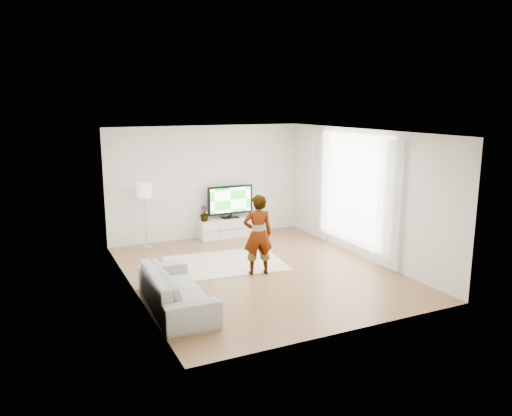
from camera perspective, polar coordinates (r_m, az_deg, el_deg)
name	(u,v)px	position (r m, az deg, el deg)	size (l,w,h in m)	color
floor	(259,271)	(10.16, 0.36, -7.25)	(6.00, 6.00, 0.00)	#9B6F46
ceiling	(259,132)	(9.61, 0.38, 8.71)	(6.00, 6.00, 0.00)	white
wall_left	(131,216)	(9.02, -14.09, -0.86)	(0.02, 6.00, 2.80)	silver
wall_right	(363,194)	(11.09, 12.09, 1.59)	(0.02, 6.00, 2.80)	silver
wall_back	(207,182)	(12.52, -5.62, 2.96)	(5.00, 0.02, 2.80)	silver
wall_front	(350,241)	(7.28, 10.70, -3.73)	(5.00, 0.02, 2.80)	silver
window	(354,190)	(11.31, 11.10, 2.09)	(0.01, 2.60, 2.50)	white
curtain_near	(389,205)	(10.28, 15.00, 0.36)	(0.04, 0.70, 2.60)	white
curtain_far	(319,186)	(12.33, 7.20, 2.55)	(0.04, 0.70, 2.60)	white
media_console	(231,227)	(12.73, -2.88, -2.20)	(1.67, 0.47, 0.47)	white
television	(230,201)	(12.60, -2.96, 0.85)	(1.20, 0.24, 0.83)	black
game_console	(257,212)	(12.94, 0.10, -0.43)	(0.06, 0.15, 0.20)	white
potted_plant	(204,213)	(12.38, -5.93, -0.61)	(0.22, 0.22, 0.39)	#3F7238
rug	(224,263)	(10.67, -3.63, -6.31)	(2.43, 1.75, 0.01)	silver
player	(258,235)	(9.78, 0.21, -3.05)	(0.58, 0.38, 1.60)	#334772
sofa	(176,289)	(8.47, -9.09, -9.09)	(2.22, 0.87, 0.65)	#A8A8A3
floor_lamp	(144,193)	(11.80, -12.63, 1.67)	(0.34, 0.34, 1.53)	silver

